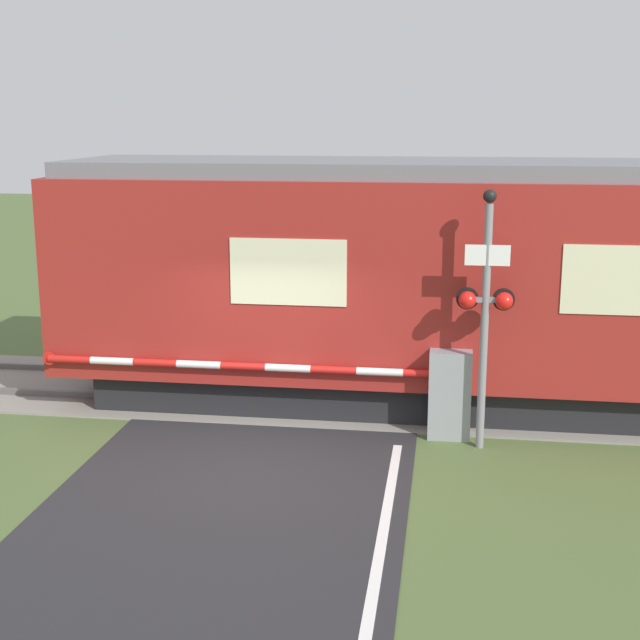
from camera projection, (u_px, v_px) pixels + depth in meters
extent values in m
plane|color=#4C6033|center=(248.00, 466.00, 11.79)|extent=(80.00, 80.00, 0.00)
cube|color=gray|center=(290.00, 394.00, 14.80)|extent=(36.00, 3.20, 0.03)
cube|color=#595451|center=(282.00, 404.00, 14.10)|extent=(36.00, 0.08, 0.10)
cube|color=#595451|center=(297.00, 378.00, 15.48)|extent=(36.00, 0.08, 0.10)
cube|color=black|center=(598.00, 391.00, 14.04)|extent=(15.65, 2.56, 0.60)
cube|color=maroon|center=(606.00, 278.00, 13.64)|extent=(17.01, 3.01, 3.02)
cube|color=slate|center=(614.00, 170.00, 13.28)|extent=(16.67, 2.77, 0.24)
cube|color=beige|center=(626.00, 281.00, 12.13)|extent=(1.70, 0.02, 0.97)
cube|color=beige|center=(288.00, 272.00, 12.79)|extent=(1.70, 0.02, 0.97)
cube|color=gray|center=(450.00, 394.00, 12.75)|extent=(0.60, 0.44, 1.29)
cylinder|color=gray|center=(450.00, 375.00, 12.68)|extent=(0.16, 0.16, 0.18)
cylinder|color=red|center=(427.00, 374.00, 12.73)|extent=(0.67, 0.11, 0.11)
cylinder|color=white|center=(380.00, 372.00, 12.83)|extent=(0.67, 0.11, 0.11)
cylinder|color=red|center=(334.00, 370.00, 12.92)|extent=(0.67, 0.11, 0.11)
cylinder|color=white|center=(288.00, 368.00, 13.02)|extent=(0.67, 0.11, 0.11)
cylinder|color=red|center=(243.00, 366.00, 13.11)|extent=(0.67, 0.11, 0.11)
cylinder|color=white|center=(199.00, 365.00, 13.21)|extent=(0.67, 0.11, 0.11)
cylinder|color=red|center=(155.00, 363.00, 13.30)|extent=(0.67, 0.11, 0.11)
cylinder|color=white|center=(112.00, 361.00, 13.40)|extent=(0.67, 0.11, 0.11)
cylinder|color=red|center=(70.00, 359.00, 13.49)|extent=(0.67, 0.11, 0.11)
cylinder|color=red|center=(49.00, 358.00, 13.54)|extent=(0.20, 0.02, 0.20)
cylinder|color=gray|center=(484.00, 329.00, 12.10)|extent=(0.11, 0.11, 3.40)
cube|color=gray|center=(486.00, 300.00, 12.00)|extent=(0.61, 0.07, 0.07)
sphere|color=red|center=(467.00, 300.00, 11.99)|extent=(0.24, 0.24, 0.24)
sphere|color=red|center=(504.00, 301.00, 11.92)|extent=(0.24, 0.24, 0.24)
cylinder|color=black|center=(467.00, 298.00, 12.10)|extent=(0.30, 0.06, 0.30)
cylinder|color=black|center=(504.00, 299.00, 12.03)|extent=(0.30, 0.06, 0.30)
cube|color=white|center=(488.00, 255.00, 11.83)|extent=(0.60, 0.02, 0.28)
sphere|color=black|center=(490.00, 196.00, 11.69)|extent=(0.18, 0.18, 0.18)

